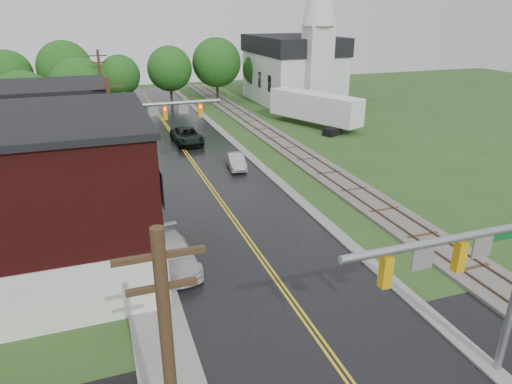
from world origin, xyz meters
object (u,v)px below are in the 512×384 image
sedan_silver (236,161)px  church (296,63)px  utility_pole_b (114,145)px  tree_left_e (82,89)px  utility_pole_c (102,91)px  suv_dark (187,136)px  pickup_white (173,254)px  semi_trailer (315,107)px  traffic_signal_far (156,120)px  tree_left_c (26,104)px  brick_building (0,205)px  traffic_signal_near (475,267)px

sedan_silver → church: bearing=63.9°
utility_pole_b → tree_left_e: bearing=94.9°
utility_pole_b → utility_pole_c: 22.00m
suv_dark → pickup_white: suv_dark is taller
semi_trailer → suv_dark: bearing=-171.0°
traffic_signal_far → pickup_white: traffic_signal_far is taller
traffic_signal_far → pickup_white: size_ratio=1.43×
utility_pole_c → semi_trailer: 23.76m
traffic_signal_far → semi_trailer: bearing=33.0°
tree_left_c → suv_dark: tree_left_c is taller
sedan_silver → semi_trailer: (13.27, 11.75, 1.65)m
semi_trailer → sedan_silver: bearing=-138.5°
utility_pole_b → semi_trailer: bearing=37.7°
brick_building → tree_left_c: 24.94m
brick_building → semi_trailer: 38.30m
suv_dark → pickup_white: bearing=-105.6°
tree_left_e → sedan_silver: size_ratio=2.13×
pickup_white → church: bearing=53.2°
tree_left_e → sedan_silver: (12.07, -17.66, -4.18)m
tree_left_c → pickup_white: (9.13, -26.23, -3.77)m
church → utility_pole_c: size_ratio=2.22×
traffic_signal_near → traffic_signal_far: bearing=105.5°
tree_left_c → traffic_signal_near: bearing=-65.4°
traffic_signal_far → semi_trailer: traffic_signal_far is taller
sedan_silver → traffic_signal_far: bearing=-162.3°
utility_pole_c → tree_left_c: bearing=-149.8°
traffic_signal_near → sedan_silver: size_ratio=1.92×
utility_pole_b → semi_trailer: 29.53m
utility_pole_b → church: bearing=49.8°
brick_building → tree_left_c: bearing=93.1°
traffic_signal_near → tree_left_e: (-12.32, 43.90, -0.16)m
traffic_signal_far → suv_dark: (4.27, 10.51, -4.19)m
traffic_signal_far → pickup_white: bearing=-95.4°
utility_pole_b → tree_left_c: bearing=111.5°
traffic_signal_far → sedan_silver: size_ratio=1.92×
traffic_signal_far → pickup_white: 14.04m
traffic_signal_near → tree_left_c: size_ratio=0.96×
traffic_signal_far → tree_left_c: 16.56m
traffic_signal_far → church: bearing=48.7°
semi_trailer → church: bearing=75.7°
traffic_signal_far → utility_pole_b: 6.01m
brick_building → suv_dark: size_ratio=2.54×
church → sedan_silver: bearing=-123.3°
traffic_signal_far → tree_left_c: bearing=128.8°
traffic_signal_near → tree_left_c: tree_left_c is taller
tree_left_e → semi_trailer: size_ratio=0.67×
traffic_signal_far → utility_pole_b: size_ratio=0.82×
traffic_signal_far → sedan_silver: (6.69, 1.24, -4.34)m
brick_building → utility_pole_c: bearing=78.9°
traffic_signal_far → tree_left_e: (-5.38, 18.90, -0.16)m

